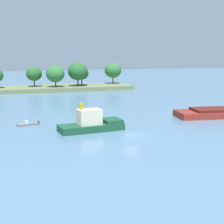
% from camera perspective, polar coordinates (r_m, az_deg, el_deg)
% --- Properties ---
extents(ground_plane, '(400.00, 400.00, 0.00)m').
position_cam_1_polar(ground_plane, '(54.39, 3.33, -4.02)').
color(ground_plane, slate).
extents(treeline_island, '(76.86, 15.93, 9.74)m').
position_cam_1_polar(treeline_island, '(120.17, -12.94, 5.06)').
color(treeline_island, '#66754C').
rests_on(treeline_island, ground).
extents(small_motorboat, '(4.15, 2.21, 0.90)m').
position_cam_1_polar(small_motorboat, '(63.57, -14.12, -2.02)').
color(small_motorboat, slate).
rests_on(small_motorboat, ground).
extents(tugboat, '(11.49, 5.31, 4.93)m').
position_cam_1_polar(tugboat, '(57.64, -3.40, -1.94)').
color(tugboat, '#19472D').
rests_on(tugboat, ground).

